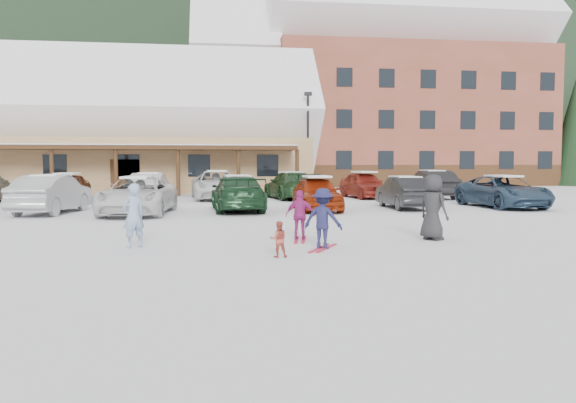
{
  "coord_description": "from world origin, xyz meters",
  "views": [
    {
      "loc": [
        -1.68,
        -13.32,
        2.01
      ],
      "look_at": [
        0.3,
        1.0,
        1.0
      ],
      "focal_mm": 35.0,
      "sensor_mm": 36.0,
      "label": 1
    }
  ],
  "objects": [
    {
      "name": "skis_child_magenta",
      "position": [
        0.61,
        0.91,
        0.01
      ],
      "size": [
        0.48,
        1.41,
        0.03
      ],
      "primitive_type": "cube",
      "rotation": [
        0.0,
        0.0,
        2.94
      ],
      "color": "red",
      "rests_on": "ground"
    },
    {
      "name": "ground",
      "position": [
        0.0,
        0.0,
        0.0
      ],
      "size": [
        160.0,
        160.0,
        0.0
      ],
      "primitive_type": "plane",
      "color": "white",
      "rests_on": "ground"
    },
    {
      "name": "day_lodge",
      "position": [
        -9.0,
        27.96,
        3.94
      ],
      "size": [
        29.12,
        12.5,
        10.38
      ],
      "color": "tan",
      "rests_on": "ground"
    },
    {
      "name": "child_magenta",
      "position": [
        0.61,
        0.91,
        0.65
      ],
      "size": [
        0.81,
        0.46,
        1.3
      ],
      "primitive_type": "imported",
      "rotation": [
        0.0,
        0.0,
        2.94
      ],
      "color": "#A9267B",
      "rests_on": "ground"
    },
    {
      "name": "forested_hillside",
      "position": [
        0.0,
        85.0,
        19.0
      ],
      "size": [
        300.0,
        70.0,
        38.0
      ],
      "primitive_type": "cube",
      "color": "black",
      "rests_on": "ground"
    },
    {
      "name": "bystander_dark",
      "position": [
        4.02,
        0.5,
        0.85
      ],
      "size": [
        0.88,
        0.99,
        1.7
      ],
      "primitive_type": "imported",
      "rotation": [
        0.0,
        0.0,
        2.07
      ],
      "color": "#272629",
      "rests_on": "ground"
    },
    {
      "name": "parked_car_12",
      "position": [
        6.88,
        17.36,
        0.74
      ],
      "size": [
        2.23,
        4.53,
        1.49
      ],
      "primitive_type": "imported",
      "rotation": [
        0.0,
        0.0,
        0.11
      ],
      "color": "maroon",
      "rests_on": "ground"
    },
    {
      "name": "conifer_3",
      "position": [
        6.0,
        44.0,
        5.12
      ],
      "size": [
        3.96,
        3.96,
        9.18
      ],
      "color": "black",
      "rests_on": "ground"
    },
    {
      "name": "parked_car_9",
      "position": [
        -4.8,
        16.36,
        0.73
      ],
      "size": [
        1.78,
        4.51,
        1.46
      ],
      "primitive_type": "imported",
      "rotation": [
        0.0,
        0.0,
        3.09
      ],
      "color": "#B6B4B9",
      "rests_on": "ground"
    },
    {
      "name": "conifer_4",
      "position": [
        34.0,
        46.0,
        6.54
      ],
      "size": [
        5.06,
        5.06,
        11.73
      ],
      "color": "black",
      "rests_on": "ground"
    },
    {
      "name": "parked_car_2",
      "position": [
        -4.47,
        8.88,
        0.73
      ],
      "size": [
        2.83,
        5.41,
        1.45
      ],
      "primitive_type": "imported",
      "rotation": [
        0.0,
        0.0,
        -0.08
      ],
      "color": "white",
      "rests_on": "ground"
    },
    {
      "name": "parked_car_6",
      "position": [
        11.24,
        10.09,
        0.71
      ],
      "size": [
        2.62,
        5.21,
        1.41
      ],
      "primitive_type": "imported",
      "rotation": [
        0.0,
        0.0,
        0.05
      ],
      "color": "#2A4058",
      "rests_on": "ground"
    },
    {
      "name": "lamp_post",
      "position": [
        4.71,
        23.37,
        3.72
      ],
      "size": [
        0.5,
        0.25,
        6.62
      ],
      "color": "black",
      "rests_on": "ground"
    },
    {
      "name": "adult_skier",
      "position": [
        -3.48,
        0.17,
        0.76
      ],
      "size": [
        0.66,
        0.61,
        1.52
      ],
      "primitive_type": "imported",
      "rotation": [
        0.0,
        0.0,
        3.73
      ],
      "color": "#89A1C9",
      "rests_on": "ground"
    },
    {
      "name": "child_navy",
      "position": [
        0.9,
        -0.6,
        0.71
      ],
      "size": [
        1.05,
        0.91,
        1.41
      ],
      "primitive_type": "imported",
      "rotation": [
        0.0,
        0.0,
        2.62
      ],
      "color": "#1B1C43",
      "rests_on": "ground"
    },
    {
      "name": "parked_car_4",
      "position": [
        2.7,
        9.63,
        0.72
      ],
      "size": [
        1.73,
        4.22,
        1.43
      ],
      "primitive_type": "imported",
      "rotation": [
        0.0,
        0.0,
        -0.01
      ],
      "color": "#992A0C",
      "rests_on": "ground"
    },
    {
      "name": "parked_car_8",
      "position": [
        -9.0,
        16.83,
        0.72
      ],
      "size": [
        1.8,
        4.27,
        1.44
      ],
      "primitive_type": "imported",
      "rotation": [
        0.0,
        0.0,
        -0.02
      ],
      "color": "#622D18",
      "rests_on": "ground"
    },
    {
      "name": "alpine_hotel",
      "position": [
        14.27,
        38.0,
        8.63
      ],
      "size": [
        31.48,
        14.01,
        21.48
      ],
      "color": "brown",
      "rests_on": "ground"
    },
    {
      "name": "skis_child_navy",
      "position": [
        0.9,
        -0.6,
        0.01
      ],
      "size": [
        0.87,
        1.32,
        0.03
      ],
      "primitive_type": "cube",
      "rotation": [
        0.0,
        0.0,
        2.62
      ],
      "color": "red",
      "rests_on": "ground"
    },
    {
      "name": "parked_car_11",
      "position": [
        2.66,
        17.06,
        0.74
      ],
      "size": [
        2.74,
        5.33,
        1.48
      ],
      "primitive_type": "imported",
      "rotation": [
        0.0,
        0.0,
        3.28
      ],
      "color": "#1E3F1F",
      "rests_on": "ground"
    },
    {
      "name": "parked_car_5",
      "position": [
        6.69,
        10.13,
        0.69
      ],
      "size": [
        1.55,
        4.24,
        1.39
      ],
      "primitive_type": "imported",
      "rotation": [
        0.0,
        0.0,
        3.12
      ],
      "color": "black",
      "rests_on": "ground"
    },
    {
      "name": "parked_car_13",
      "position": [
        10.68,
        16.85,
        0.77
      ],
      "size": [
        1.88,
        4.78,
        1.55
      ],
      "primitive_type": "imported",
      "rotation": [
        0.0,
        0.0,
        3.09
      ],
      "color": "black",
      "rests_on": "ground"
    },
    {
      "name": "toddler_red",
      "position": [
        -0.26,
        -1.61,
        0.38
      ],
      "size": [
        0.38,
        0.3,
        0.77
      ],
      "primitive_type": "imported",
      "rotation": [
        0.0,
        0.0,
        3.12
      ],
      "color": "#B54638",
      "rests_on": "ground"
    },
    {
      "name": "parked_car_10",
      "position": [
        -1.35,
        17.45,
        0.77
      ],
      "size": [
        2.93,
        5.73,
        1.55
      ],
      "primitive_type": "imported",
      "rotation": [
        0.0,
        0.0,
        0.06
      ],
      "color": "white",
      "rests_on": "ground"
    },
    {
      "name": "parked_car_3",
      "position": [
        -0.58,
        9.89,
        0.73
      ],
      "size": [
        2.22,
        5.1,
        1.46
      ],
      "primitive_type": "imported",
      "rotation": [
        0.0,
        0.0,
        3.18
      ],
      "color": "#16381E",
      "rests_on": "ground"
    },
    {
      "name": "parked_car_1",
      "position": [
        -7.89,
        9.8,
        0.75
      ],
      "size": [
        2.3,
        4.77,
        1.51
      ],
      "primitive_type": "imported",
      "rotation": [
        0.0,
        0.0,
        2.98
      ],
      "color": "#A6A7AB",
      "rests_on": "ground"
    }
  ]
}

